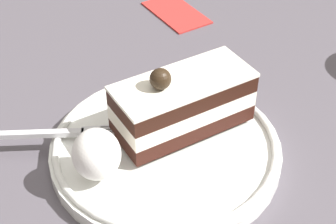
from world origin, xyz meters
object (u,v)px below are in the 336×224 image
Objects in this scene: whipped_cream_dollop at (97,156)px; folded_napkin at (176,12)px; cake_slice at (183,103)px; dessert_plate at (168,147)px; fork at (68,133)px.

folded_napkin is (0.24, -0.17, -0.04)m from whipped_cream_dollop.
cake_slice is 2.89× the size of whipped_cream_dollop.
fork is (0.04, 0.08, 0.01)m from dessert_plate.
dessert_plate is 4.59× the size of whipped_cream_dollop.
cake_slice is 0.10m from fork.
cake_slice reaches higher than whipped_cream_dollop.
folded_napkin is at bearing -44.33° from fork.
dessert_plate is at bearing -75.12° from whipped_cream_dollop.
dessert_plate is 1.59× the size of cake_slice.
fork is (0.06, 0.01, -0.02)m from whipped_cream_dollop.
whipped_cream_dollop is at bearing -169.42° from fork.
whipped_cream_dollop reaches higher than fork.
whipped_cream_dollop is at bearing 104.88° from dessert_plate.
whipped_cream_dollop reaches higher than folded_napkin.
fork is at bearing 135.67° from folded_napkin.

